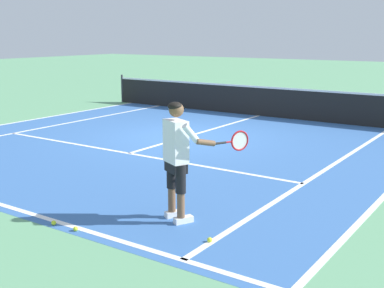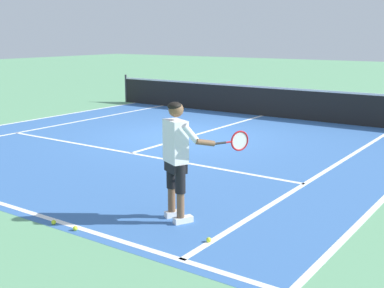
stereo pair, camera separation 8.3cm
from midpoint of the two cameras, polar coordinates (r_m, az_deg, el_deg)
The scene contains 12 objects.
ground_plane at distance 12.98m, azimuth -0.93°, elevation 0.80°, with size 80.00×80.00×0.00m, color #609E70.
court_inner_surface at distance 12.29m, azimuth -3.28°, elevation 0.12°, with size 10.98×10.53×0.00m, color #3866A8.
line_service at distance 11.29m, azimuth -7.39°, elevation -1.06°, with size 8.23×0.10×0.01m, color white.
line_centre_service at distance 13.78m, azimuth 1.44°, elevation 1.50°, with size 0.10×6.40×0.01m, color white.
line_singles_left at distance 15.10m, azimuth -15.79°, elevation 2.00°, with size 0.10×10.13×0.01m, color white.
line_singles_right at distance 10.38m, azimuth 15.10°, elevation -2.60°, with size 0.10×10.13×0.01m, color white.
line_doubles_left at distance 16.17m, azimuth -18.94°, elevation 2.46°, with size 0.10×10.13×0.01m, color white.
tennis_net at distance 16.45m, azimuth 7.52°, elevation 4.93°, with size 11.96×0.08×1.07m.
tennis_player at distance 6.99m, azimuth -1.95°, elevation -1.06°, with size 1.01×0.94×1.71m.
tennis_ball_near_feet at distance 6.54m, azimuth 1.66°, elevation -10.86°, with size 0.07×0.07×0.07m, color #CCE02D.
tennis_ball_by_baseline at distance 7.35m, azimuth -15.81°, elevation -8.64°, with size 0.07×0.07×0.07m, color #CCE02D.
tennis_ball_mid_court at distance 7.07m, azimuth -13.46°, elevation -9.38°, with size 0.07×0.07×0.07m, color #CCE02D.
Camera 1 is at (7.28, -10.42, 2.62)m, focal length 46.78 mm.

